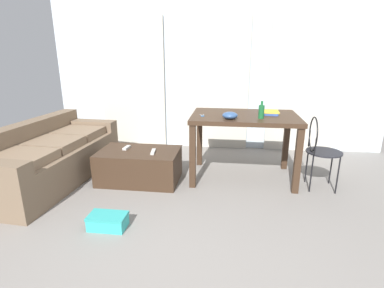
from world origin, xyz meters
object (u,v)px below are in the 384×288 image
object	(u,v)px
craft_table	(244,124)
tv_remote_secondary	(127,148)
wire_chair	(319,145)
coffee_table	(139,166)
tv_remote_primary	(153,152)
shoebox	(108,221)
couch	(49,157)
book_stack	(270,112)
bottle_near	(261,111)
bowl	(230,115)
scissors	(202,116)

from	to	relation	value
craft_table	tv_remote_secondary	xyz separation A→B (m)	(-1.41, -0.21, -0.29)
wire_chair	coffee_table	bearing A→B (deg)	-177.78
tv_remote_primary	tv_remote_secondary	bearing A→B (deg)	156.46
tv_remote_primary	shoebox	size ratio (longest dim) A/B	0.56
couch	book_stack	bearing A→B (deg)	10.47
tv_remote_secondary	wire_chair	bearing A→B (deg)	6.50
bottle_near	tv_remote_secondary	world-z (taller)	bottle_near
book_stack	tv_remote_secondary	world-z (taller)	book_stack
bottle_near	tv_remote_secondary	size ratio (longest dim) A/B	1.34
bottle_near	tv_remote_secondary	xyz separation A→B (m)	(-1.58, -0.03, -0.48)
couch	coffee_table	world-z (taller)	couch
bowl	shoebox	xyz separation A→B (m)	(-1.04, -1.07, -0.77)
book_stack	coffee_table	bearing A→B (deg)	-166.46
coffee_table	wire_chair	xyz separation A→B (m)	(2.06, 0.08, 0.32)
book_stack	tv_remote_primary	bearing A→B (deg)	-162.82
craft_table	shoebox	bearing A→B (deg)	-132.54
tv_remote_secondary	bowl	bearing A→B (deg)	4.09
tv_remote_secondary	bottle_near	bearing A→B (deg)	7.15
wire_chair	tv_remote_secondary	bearing A→B (deg)	-179.48
couch	bottle_near	world-z (taller)	bottle_near
bowl	tv_remote_secondary	distance (m)	1.31
couch	wire_chair	size ratio (longest dim) A/B	2.43
coffee_table	bottle_near	bearing A→B (deg)	3.73
craft_table	bottle_near	world-z (taller)	bottle_near
bowl	couch	bearing A→B (deg)	-176.43
bowl	tv_remote_secondary	size ratio (longest dim) A/B	1.18
craft_table	scissors	xyz separation A→B (m)	(-0.49, -0.12, 0.11)
couch	craft_table	world-z (taller)	craft_table
couch	wire_chair	bearing A→B (deg)	3.55
wire_chair	scissors	bearing A→B (deg)	176.96
craft_table	wire_chair	world-z (taller)	wire_chair
tv_remote_secondary	book_stack	bearing A→B (deg)	16.31
shoebox	tv_remote_secondary	bearing A→B (deg)	99.89
shoebox	book_stack	bearing A→B (deg)	43.13
shoebox	tv_remote_primary	bearing A→B (deg)	80.69
coffee_table	craft_table	bearing A→B (deg)	12.47
book_stack	tv_remote_primary	xyz separation A→B (m)	(-1.35, -0.42, -0.42)
tv_remote_primary	wire_chair	bearing A→B (deg)	-3.15
bottle_near	coffee_table	bearing A→B (deg)	-176.27
coffee_table	shoebox	world-z (taller)	coffee_table
coffee_table	craft_table	xyz separation A→B (m)	(1.24, 0.27, 0.49)
wire_chair	scissors	size ratio (longest dim) A/B	7.29
tv_remote_secondary	shoebox	distance (m)	1.17
bowl	bottle_near	bearing A→B (deg)	11.93
wire_chair	shoebox	world-z (taller)	wire_chair
craft_table	tv_remote_secondary	size ratio (longest dim) A/B	8.64
bottle_near	tv_remote_secondary	distance (m)	1.65
book_stack	scissors	distance (m)	0.82
couch	scissors	distance (m)	1.93
wire_chair	couch	bearing A→B (deg)	-176.45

